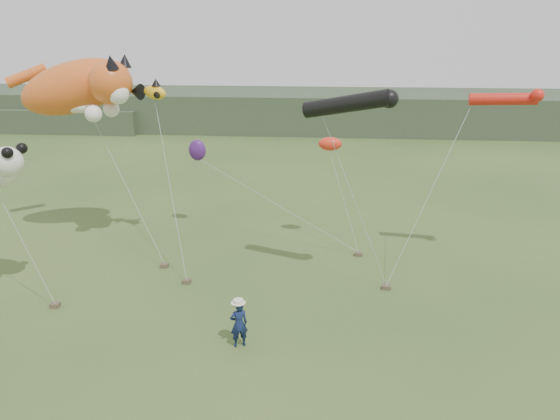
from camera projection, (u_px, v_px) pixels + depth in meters
The scene contains 8 objects.
ground at pixel (247, 344), 19.31m from camera, with size 120.00×120.00×0.00m, color #385123.
headland at pixel (278, 111), 61.22m from camera, with size 90.00×13.00×4.00m.
festival_attendant at pixel (239, 324), 18.92m from camera, with size 0.63×0.41×1.71m, color #121E43.
sandbag_anchors at pixel (235, 277), 24.27m from camera, with size 13.73×6.66×0.18m.
cat_kite at pixel (83, 87), 26.28m from camera, with size 7.22×3.98×3.76m.
fish_kite at pixel (148, 92), 25.68m from camera, with size 2.11×1.38×1.03m.
tube_kites at pixel (408, 101), 21.79m from camera, with size 10.09×4.46×1.35m.
misc_kites at pixel (253, 147), 28.02m from camera, with size 8.08×2.27×1.70m.
Camera 1 is at (2.70, -16.66, 10.58)m, focal length 35.00 mm.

